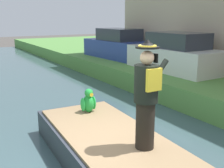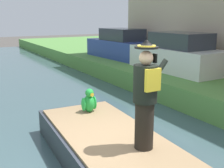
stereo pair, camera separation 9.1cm
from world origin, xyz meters
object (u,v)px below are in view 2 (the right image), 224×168
object	(u,v)px
parked_car_blue	(120,45)
boat	(109,148)
parrot_plush	(89,102)
parked_car_white	(177,55)
person_pirate	(145,96)

from	to	relation	value
parked_car_blue	boat	bearing A→B (deg)	-122.95
parrot_plush	parked_car_white	distance (m)	5.62
boat	parked_car_blue	size ratio (longest dim) A/B	1.05
boat	parked_car_white	world-z (taller)	parked_car_white
parked_car_blue	person_pirate	bearing A→B (deg)	-119.38
boat	person_pirate	distance (m)	1.50
person_pirate	parked_car_blue	size ratio (longest dim) A/B	0.45
person_pirate	parked_car_white	world-z (taller)	person_pirate
boat	parrot_plush	distance (m)	1.46
boat	parked_car_white	xyz separation A→B (m)	(5.23, 3.82, 1.05)
parrot_plush	parked_car_white	size ratio (longest dim) A/B	0.14
parrot_plush	parked_car_blue	xyz separation A→B (m)	(5.02, 6.74, 0.49)
parked_car_white	boat	bearing A→B (deg)	-143.89
parked_car_white	parked_car_blue	distance (m)	4.25
parrot_plush	parked_car_white	world-z (taller)	parked_car_white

